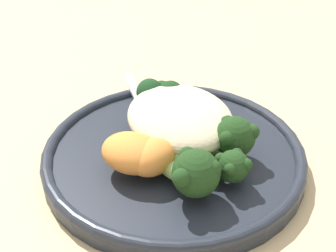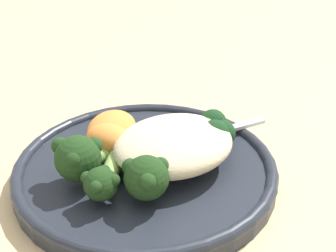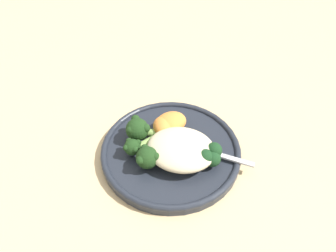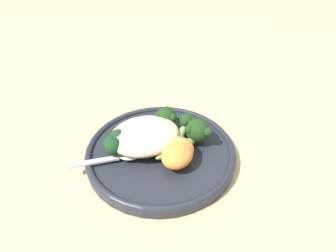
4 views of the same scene
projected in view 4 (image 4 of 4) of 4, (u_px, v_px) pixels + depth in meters
The scene contains 13 objects.
ground_plane at pixel (171, 157), 0.46m from camera, with size 4.00×4.00×0.00m, color #D6B784.
plate at pixel (161, 151), 0.45m from camera, with size 0.26×0.26×0.02m.
quinoa_mound at pixel (145, 135), 0.44m from camera, with size 0.12×0.10×0.04m, color beige.
broccoli_stalk_0 at pixel (194, 135), 0.44m from camera, with size 0.11×0.05×0.04m.
broccoli_stalk_1 at pixel (183, 129), 0.47m from camera, with size 0.08×0.08×0.03m.
broccoli_stalk_2 at pixel (167, 123), 0.47m from camera, with size 0.05×0.11×0.04m.
broccoli_stalk_3 at pixel (159, 136), 0.45m from camera, with size 0.03×0.09×0.03m.
broccoli_stalk_4 at pixel (141, 137), 0.45m from camera, with size 0.07×0.09×0.03m.
broccoli_stalk_5 at pixel (143, 142), 0.43m from camera, with size 0.07×0.07×0.03m.
sweet_potato_chunk_0 at pixel (181, 147), 0.42m from camera, with size 0.05×0.04×0.03m, color orange.
sweet_potato_chunk_1 at pixel (177, 155), 0.41m from camera, with size 0.06×0.05×0.03m, color orange.
kale_tuft at pixel (118, 144), 0.43m from camera, with size 0.05×0.05×0.03m.
spoon at pixel (122, 156), 0.42m from camera, with size 0.12×0.04×0.01m.
Camera 4 is at (-0.14, -0.30, 0.32)m, focal length 28.00 mm.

